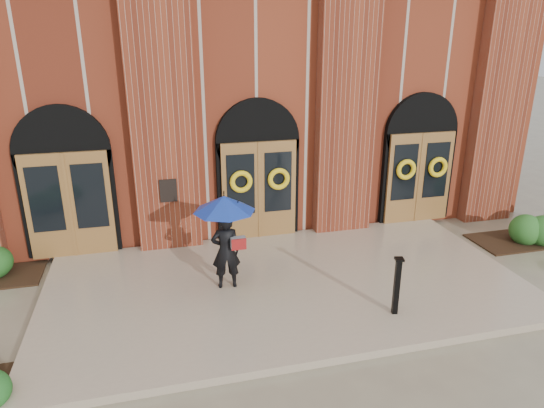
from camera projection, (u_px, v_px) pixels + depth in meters
name	position (u px, v px, depth m)	size (l,w,h in m)	color
ground	(289.00, 292.00, 10.24)	(90.00, 90.00, 0.00)	gray
landing	(287.00, 285.00, 10.35)	(10.00, 5.30, 0.15)	tan
church_building	(220.00, 82.00, 17.08)	(16.20, 12.53, 7.00)	maroon
man_with_umbrella	(225.00, 224.00, 9.69)	(1.33, 1.33, 2.00)	black
metal_post	(397.00, 285.00, 8.98)	(0.18, 0.18, 1.15)	black
hedge_wall_right	(533.00, 226.00, 12.69)	(2.88, 1.15, 0.74)	#25581F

